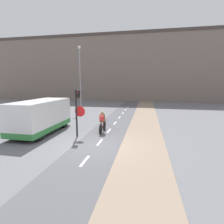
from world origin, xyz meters
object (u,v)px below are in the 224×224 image
traffic_light_pole (78,108)px  cyclist_near (102,122)px  van (41,117)px  street_lamp_far (80,72)px

traffic_light_pole → cyclist_near: size_ratio=1.76×
van → cyclist_near: bearing=11.2°
van → traffic_light_pole: bearing=-8.6°
cyclist_near → van: bearing=-168.8°
cyclist_near → van: 4.24m
van → street_lamp_far: bearing=95.6°
street_lamp_far → traffic_light_pole: bearing=-69.7°
traffic_light_pole → van: bearing=171.4°
street_lamp_far → van: (0.98, -9.98, -3.57)m
cyclist_near → van: van is taller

